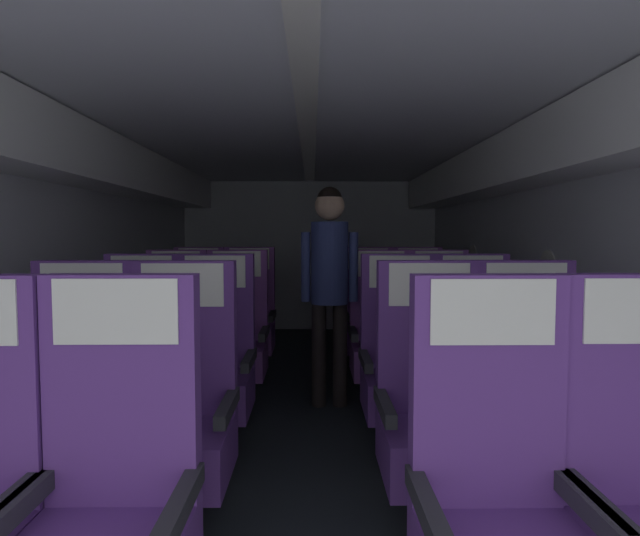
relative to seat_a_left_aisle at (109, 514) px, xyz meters
name	(u,v)px	position (x,y,z in m)	size (l,w,h in m)	color
ground	(308,418)	(0.56, 2.25, -0.50)	(3.70, 7.52, 0.02)	#23282D
fuselage_shell	(308,205)	(0.56, 2.51, 1.03)	(3.58, 7.17, 2.08)	silver
seat_a_left_aisle	(109,514)	(0.00, 0.00, 0.00)	(0.50, 0.50, 1.19)	#38383D
seat_a_right_window	(499,515)	(1.14, -0.02, 0.00)	(0.50, 0.50, 1.19)	#38383D
seat_b_left_window	(77,415)	(-0.47, 0.87, 0.00)	(0.50, 0.50, 1.19)	#38383D
seat_b_left_aisle	(180,416)	(0.00, 0.85, 0.00)	(0.50, 0.50, 1.19)	#38383D
seat_b_right_aisle	(531,413)	(1.59, 0.86, 0.00)	(0.50, 0.50, 1.19)	#38383D
seat_b_right_window	(432,414)	(1.14, 0.85, 0.00)	(0.50, 0.50, 1.19)	#38383D
seat_c_left_window	(139,367)	(-0.47, 1.73, 0.00)	(0.50, 0.50, 1.19)	#38383D
seat_c_left_aisle	(214,367)	(-0.01, 1.73, 0.00)	(0.50, 0.50, 1.19)	#38383D
seat_c_right_aisle	(475,367)	(1.60, 1.72, 0.00)	(0.50, 0.50, 1.19)	#38383D
seat_c_right_window	(401,367)	(1.14, 1.71, 0.00)	(0.50, 0.50, 1.19)	#38383D
seat_d_left_window	(174,339)	(-0.48, 2.60, 0.00)	(0.50, 0.50, 1.19)	#38383D
seat_d_left_aisle	(236,339)	(0.00, 2.60, 0.00)	(0.50, 0.50, 1.19)	#38383D
seat_d_right_aisle	(441,339)	(1.59, 2.58, 0.00)	(0.50, 0.50, 1.19)	#38383D
seat_d_right_window	(381,339)	(1.13, 2.59, 0.00)	(0.50, 0.50, 1.19)	#38383D
seat_e_left_window	(197,321)	(-0.49, 3.46, 0.00)	(0.50, 0.50, 1.19)	#38383D
seat_e_left_aisle	(249,321)	(-0.01, 3.47, 0.00)	(0.50, 0.50, 1.19)	#38383D
seat_e_right_aisle	(419,321)	(1.60, 3.46, 0.00)	(0.50, 0.50, 1.19)	#38383D
seat_e_right_window	(369,321)	(1.12, 3.48, 0.00)	(0.50, 0.50, 1.19)	#38383D
flight_attendant	(330,271)	(0.72, 2.50, 0.54)	(0.43, 0.28, 1.66)	black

